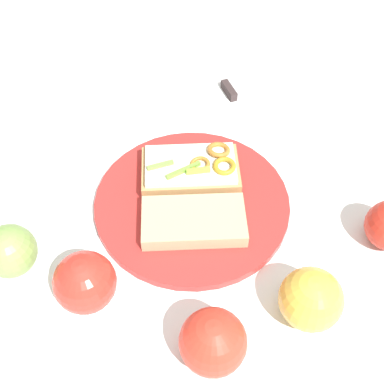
% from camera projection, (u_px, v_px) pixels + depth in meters
% --- Properties ---
extents(ground_plane, '(2.00, 2.00, 0.00)m').
position_uv_depth(ground_plane, '(192.00, 206.00, 0.78)').
color(ground_plane, silver).
rests_on(ground_plane, ground).
extents(plate, '(0.30, 0.30, 0.01)m').
position_uv_depth(plate, '(192.00, 203.00, 0.78)').
color(plate, '#B32C29').
rests_on(plate, ground_plane).
extents(sandwich, '(0.09, 0.15, 0.04)m').
position_uv_depth(sandwich, '(192.00, 170.00, 0.79)').
color(sandwich, '#AA8251').
rests_on(sandwich, plate).
extents(bread_slice_side, '(0.08, 0.15, 0.02)m').
position_uv_depth(bread_slice_side, '(194.00, 221.00, 0.73)').
color(bread_slice_side, tan).
rests_on(bread_slice_side, plate).
extents(apple_0, '(0.12, 0.12, 0.08)m').
position_uv_depth(apple_0, '(213.00, 342.00, 0.60)').
color(apple_0, red).
rests_on(apple_0, ground_plane).
extents(apple_2, '(0.10, 0.10, 0.07)m').
position_uv_depth(apple_2, '(10.00, 251.00, 0.68)').
color(apple_2, '#7AA14E').
rests_on(apple_2, ground_plane).
extents(apple_3, '(0.09, 0.09, 0.08)m').
position_uv_depth(apple_3, '(85.00, 282.00, 0.65)').
color(apple_3, red).
rests_on(apple_3, ground_plane).
extents(apple_4, '(0.11, 0.11, 0.08)m').
position_uv_depth(apple_4, '(311.00, 299.00, 0.63)').
color(apple_4, gold).
rests_on(apple_4, ground_plane).
extents(knife, '(0.12, 0.05, 0.02)m').
position_uv_depth(knife, '(226.00, 87.00, 0.95)').
color(knife, silver).
rests_on(knife, ground_plane).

